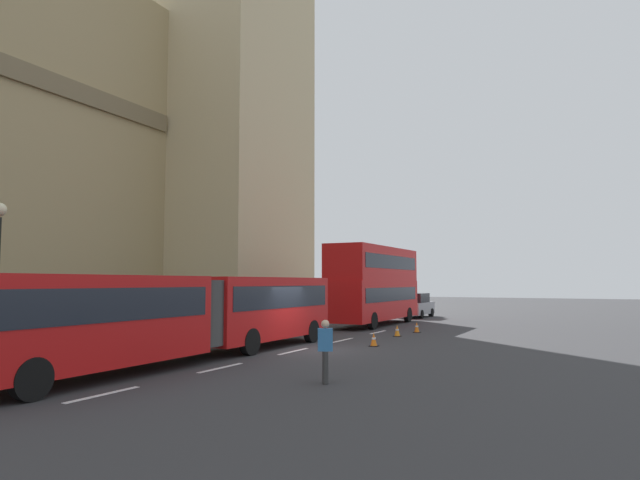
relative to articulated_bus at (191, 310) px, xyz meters
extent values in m
plane|color=#333335|center=(4.54, -1.99, -1.75)|extent=(160.00, 160.00, 0.00)
cube|color=silver|center=(-5.46, -1.99, -1.74)|extent=(2.20, 0.16, 0.01)
cube|color=silver|center=(-0.86, -1.99, -1.74)|extent=(2.20, 0.16, 0.01)
cube|color=silver|center=(3.74, -1.99, -1.74)|extent=(2.20, 0.16, 0.01)
cube|color=silver|center=(8.34, -1.99, -1.74)|extent=(2.20, 0.16, 0.01)
cube|color=silver|center=(12.94, -1.99, -1.74)|extent=(2.20, 0.16, 0.01)
cube|color=red|center=(4.38, 0.01, -0.10)|extent=(7.87, 2.50, 2.50)
cube|color=#1E232D|center=(4.38, 0.01, 0.35)|extent=(7.24, 2.54, 0.90)
cube|color=red|center=(-4.39, 0.01, -0.10)|extent=(7.87, 2.50, 2.50)
cube|color=#1E232D|center=(-4.39, 0.01, 0.35)|extent=(7.24, 2.54, 0.90)
cylinder|color=#3F3F3F|center=(0.00, 0.01, -0.10)|extent=(2.38, 2.38, 2.25)
cylinder|color=black|center=(6.90, -1.12, -1.25)|extent=(1.00, 0.30, 1.00)
cylinder|color=black|center=(2.02, -1.12, -1.25)|extent=(1.00, 0.30, 1.00)
cylinder|color=black|center=(-6.75, -1.12, -1.25)|extent=(1.00, 0.30, 1.00)
cube|color=red|center=(17.61, 0.01, -0.15)|extent=(10.16, 2.50, 2.40)
cube|color=#1E232D|center=(17.61, 0.01, 0.20)|extent=(9.15, 2.54, 0.84)
cube|color=red|center=(17.61, 0.01, 2.10)|extent=(9.96, 2.50, 2.10)
cube|color=#1E232D|center=(17.61, 0.01, 2.20)|extent=(9.15, 2.54, 0.84)
cylinder|color=black|center=(20.86, -1.12, -1.25)|extent=(1.00, 0.30, 1.00)
cylinder|color=black|center=(14.36, -1.12, -1.25)|extent=(1.00, 0.30, 1.00)
cube|color=gray|center=(26.16, -0.05, -1.05)|extent=(4.40, 1.80, 0.90)
cube|color=black|center=(25.96, -0.05, -0.25)|extent=(2.46, 1.66, 0.70)
cylinder|color=black|center=(27.57, -0.86, -1.43)|extent=(0.64, 0.30, 0.64)
cylinder|color=black|center=(24.75, -0.86, -1.43)|extent=(0.64, 0.30, 0.64)
cube|color=black|center=(6.77, -4.17, -1.73)|extent=(0.36, 0.36, 0.03)
cone|color=orange|center=(6.77, -4.17, -1.44)|extent=(0.28, 0.28, 0.55)
cylinder|color=white|center=(6.77, -4.17, -1.41)|extent=(0.17, 0.17, 0.08)
cube|color=black|center=(11.23, -3.67, -1.73)|extent=(0.36, 0.36, 0.03)
cone|color=orange|center=(11.23, -3.67, -1.44)|extent=(0.28, 0.28, 0.55)
cylinder|color=white|center=(11.23, -3.67, -1.41)|extent=(0.17, 0.17, 0.08)
cube|color=black|center=(13.73, -3.91, -1.73)|extent=(0.36, 0.36, 0.03)
cone|color=orange|center=(13.73, -3.91, -1.44)|extent=(0.28, 0.28, 0.55)
cylinder|color=white|center=(13.73, -3.91, -1.41)|extent=(0.17, 0.17, 0.08)
sphere|color=beige|center=(-4.09, 4.51, 3.30)|extent=(0.44, 0.44, 0.44)
cylinder|color=#333333|center=(-1.82, -6.15, -1.32)|extent=(0.16, 0.16, 0.86)
cylinder|color=#333333|center=(-1.65, -6.06, -1.32)|extent=(0.16, 0.16, 0.86)
cube|color=#3372B2|center=(-1.74, -6.11, -0.59)|extent=(0.39, 0.47, 0.60)
sphere|color=beige|center=(-1.74, -6.11, -0.17)|extent=(0.22, 0.22, 0.22)
camera|label=1|loc=(-15.01, -12.71, 0.96)|focal=30.66mm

